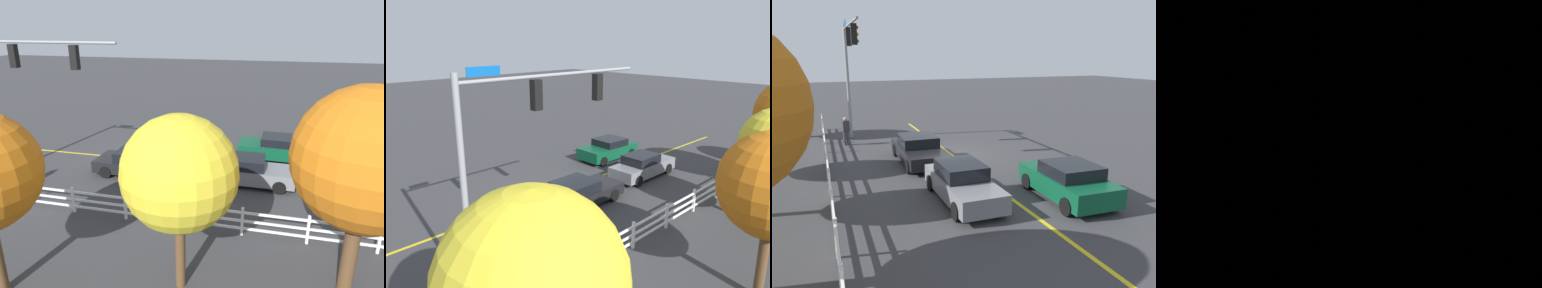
% 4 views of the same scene
% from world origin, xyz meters
% --- Properties ---
extents(ground_plane, '(120.00, 120.00, 0.00)m').
position_xyz_m(ground_plane, '(0.00, 0.00, 0.00)').
color(ground_plane, '#38383A').
extents(lane_center_stripe, '(28.00, 0.16, 0.01)m').
position_xyz_m(lane_center_stripe, '(-4.00, 0.00, 0.00)').
color(lane_center_stripe, gold).
rests_on(lane_center_stripe, ground_plane).
extents(car_0, '(4.80, 2.07, 1.33)m').
position_xyz_m(car_0, '(-0.72, 1.97, 0.64)').
color(car_0, black).
rests_on(car_0, ground_plane).
extents(car_1, '(4.14, 2.17, 1.40)m').
position_xyz_m(car_1, '(-7.57, -1.98, 0.69)').
color(car_1, '#0C4C2D').
rests_on(car_1, ground_plane).
extents(car_2, '(4.42, 1.82, 1.42)m').
position_xyz_m(car_2, '(-6.34, 1.79, 0.68)').
color(car_2, slate).
rests_on(car_2, ground_plane).
extents(white_rail_fence, '(26.10, 0.10, 1.15)m').
position_xyz_m(white_rail_fence, '(-3.00, 6.37, 0.60)').
color(white_rail_fence, white).
rests_on(white_rail_fence, ground_plane).
extents(tree_3, '(3.94, 3.94, 6.22)m').
position_xyz_m(tree_3, '(-9.84, 8.56, 4.22)').
color(tree_3, brown).
rests_on(tree_3, ground_plane).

